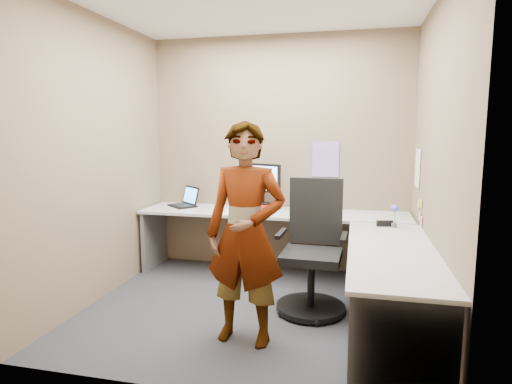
% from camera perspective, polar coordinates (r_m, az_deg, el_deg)
% --- Properties ---
extents(ground, '(3.00, 3.00, 0.00)m').
position_cam_1_polar(ground, '(4.06, -0.57, -15.36)').
color(ground, '#26262B').
rests_on(ground, ground).
extents(wall_back, '(3.00, 0.00, 3.00)m').
position_cam_1_polar(wall_back, '(5.00, 2.95, 5.05)').
color(wall_back, brown).
rests_on(wall_back, ground).
extents(wall_right, '(0.00, 2.70, 2.70)m').
position_cam_1_polar(wall_right, '(3.68, 22.79, 3.34)').
color(wall_right, brown).
rests_on(wall_right, ground).
extents(wall_left, '(0.00, 2.70, 2.70)m').
position_cam_1_polar(wall_left, '(4.34, -20.28, 4.10)').
color(wall_left, brown).
rests_on(wall_left, ground).
extents(desk, '(2.98, 2.58, 0.73)m').
position_cam_1_polar(desk, '(4.15, 6.59, -6.26)').
color(desk, '#BDBDBD').
rests_on(desk, ground).
extents(paper_ream, '(0.36, 0.32, 0.06)m').
position_cam_1_polar(paper_ream, '(4.90, 0.72, -1.94)').
color(paper_ream, red).
rests_on(paper_ream, desk).
extents(monitor, '(0.46, 0.23, 0.46)m').
position_cam_1_polar(monitor, '(4.87, 0.77, 1.59)').
color(monitor, black).
rests_on(monitor, paper_ream).
extents(laptop, '(0.42, 0.41, 0.23)m').
position_cam_1_polar(laptop, '(5.16, -9.33, -1.22)').
color(laptop, black).
rests_on(laptop, desk).
extents(trackball_mouse, '(0.12, 0.08, 0.07)m').
position_cam_1_polar(trackball_mouse, '(4.65, -0.04, -2.55)').
color(trackball_mouse, '#B7B7BC').
rests_on(trackball_mouse, desk).
extents(origami, '(0.10, 0.10, 0.06)m').
position_cam_1_polar(origami, '(4.65, -3.88, -2.52)').
color(origami, white).
rests_on(origami, desk).
extents(stapler, '(0.16, 0.07, 0.05)m').
position_cam_1_polar(stapler, '(4.20, 16.78, -4.04)').
color(stapler, black).
rests_on(stapler, desk).
extents(flower, '(0.07, 0.07, 0.22)m').
position_cam_1_polar(flower, '(4.16, 18.01, -2.58)').
color(flower, brown).
rests_on(flower, desk).
extents(calendar_purple, '(0.30, 0.01, 0.40)m').
position_cam_1_polar(calendar_purple, '(4.92, 9.25, 4.33)').
color(calendar_purple, '#846BB7').
rests_on(calendar_purple, wall_back).
extents(calendar_white, '(0.01, 0.28, 0.38)m').
position_cam_1_polar(calendar_white, '(4.57, 20.75, 3.00)').
color(calendar_white, white).
rests_on(calendar_white, wall_right).
extents(sticky_note_a, '(0.01, 0.07, 0.07)m').
position_cam_1_polar(sticky_note_a, '(4.26, 21.15, -1.43)').
color(sticky_note_a, '#F2E059').
rests_on(sticky_note_a, wall_right).
extents(sticky_note_b, '(0.01, 0.07, 0.07)m').
position_cam_1_polar(sticky_note_b, '(4.33, 20.98, -3.02)').
color(sticky_note_b, pink).
rests_on(sticky_note_b, wall_right).
extents(sticky_note_c, '(0.01, 0.07, 0.07)m').
position_cam_1_polar(sticky_note_c, '(4.22, 21.18, -3.59)').
color(sticky_note_c, pink).
rests_on(sticky_note_c, wall_right).
extents(sticky_note_d, '(0.01, 0.07, 0.07)m').
position_cam_1_polar(sticky_note_d, '(4.41, 20.87, -1.50)').
color(sticky_note_d, '#F2E059').
rests_on(sticky_note_d, wall_right).
extents(office_chair, '(0.62, 0.62, 1.17)m').
position_cam_1_polar(office_chair, '(3.93, 7.54, -8.76)').
color(office_chair, black).
rests_on(office_chair, ground).
extents(person, '(0.65, 0.46, 1.69)m').
position_cam_1_polar(person, '(3.24, -1.40, -5.62)').
color(person, '#999399').
rests_on(person, ground).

